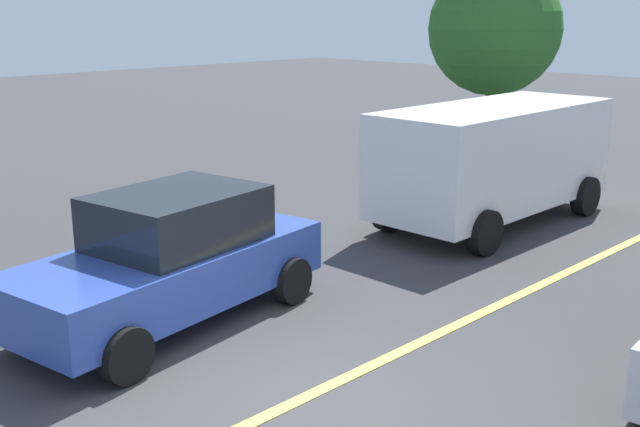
# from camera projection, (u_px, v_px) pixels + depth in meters

# --- Properties ---
(ground_plane) EXTENTS (80.00, 80.00, 0.00)m
(ground_plane) POSITION_uv_depth(u_px,v_px,m) (300.00, 400.00, 7.96)
(ground_plane) COLOR #38383A
(lane_marking_centre) EXTENTS (28.00, 0.16, 0.01)m
(lane_marking_centre) POSITION_uv_depth(u_px,v_px,m) (468.00, 320.00, 10.00)
(lane_marking_centre) COLOR #E0D14C
(white_van) EXTENTS (5.22, 2.30, 2.20)m
(white_van) POSITION_uv_depth(u_px,v_px,m) (495.00, 156.00, 14.24)
(white_van) COLOR white
(white_van) RESTS_ON ground_plane
(car_blue_behind_van) EXTENTS (4.46, 2.49, 1.68)m
(car_blue_behind_van) POSITION_uv_depth(u_px,v_px,m) (171.00, 258.00, 9.80)
(car_blue_behind_van) COLOR #2D479E
(car_blue_behind_van) RESTS_ON ground_plane
(tree_centre_verge) EXTENTS (3.43, 3.43, 5.11)m
(tree_centre_verge) POSITION_uv_depth(u_px,v_px,m) (494.00, 29.00, 19.93)
(tree_centre_verge) COLOR #513823
(tree_centre_verge) RESTS_ON ground_plane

